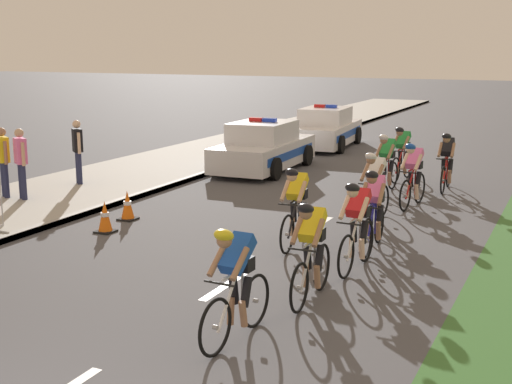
{
  "coord_description": "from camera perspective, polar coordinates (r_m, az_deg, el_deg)",
  "views": [
    {
      "loc": [
        4.79,
        -3.73,
        3.62
      ],
      "look_at": [
        -0.37,
        7.08,
        1.1
      ],
      "focal_mm": 48.08,
      "sensor_mm": 36.0,
      "label": 1
    }
  ],
  "objects": [
    {
      "name": "kerb_edge",
      "position": [
        20.53,
        -3.16,
        1.89
      ],
      "size": [
        0.16,
        60.0,
        0.13
      ],
      "primitive_type": "cube",
      "color": "#9E9E99",
      "rests_on": "ground"
    },
    {
      "name": "cyclist_ninth",
      "position": [
        19.39,
        12.05,
        3.21
      ],
      "size": [
        0.45,
        1.72,
        1.56
      ],
      "color": "black",
      "rests_on": "ground"
    },
    {
      "name": "sidewalk_slab",
      "position": [
        21.48,
        -7.56,
        2.23
      ],
      "size": [
        3.91,
        60.0,
        0.12
      ],
      "primitive_type": "cube",
      "color": "#A3A099",
      "rests_on": "ground"
    },
    {
      "name": "cyclist_second",
      "position": [
        9.91,
        4.6,
        -4.77
      ],
      "size": [
        0.42,
        1.72,
        1.56
      ],
      "color": "black",
      "rests_on": "ground"
    },
    {
      "name": "police_car_nearest",
      "position": [
        20.64,
        0.65,
        3.68
      ],
      "size": [
        2.13,
        4.47,
        1.59
      ],
      "color": "silver",
      "rests_on": "ground"
    },
    {
      "name": "spectator_back",
      "position": [
        16.96,
        -18.98,
        2.63
      ],
      "size": [
        0.49,
        0.37,
        1.68
      ],
      "color": "#23284C",
      "rests_on": "sidewalk_slab"
    },
    {
      "name": "cyclist_eighth",
      "position": [
        17.66,
        10.79,
        2.44
      ],
      "size": [
        0.44,
        1.72,
        1.56
      ],
      "color": "black",
      "rests_on": "ground"
    },
    {
      "name": "police_car_second",
      "position": [
        25.66,
        5.82,
        5.23
      ],
      "size": [
        2.28,
        4.53,
        1.59
      ],
      "color": "white",
      "rests_on": "ground"
    },
    {
      "name": "spectator_closest",
      "position": [
        18.51,
        -14.61,
        3.61
      ],
      "size": [
        0.45,
        0.4,
        1.68
      ],
      "color": "#23284C",
      "rests_on": "sidewalk_slab"
    },
    {
      "name": "cyclist_seventh",
      "position": [
        16.16,
        12.94,
        1.48
      ],
      "size": [
        0.45,
        1.72,
        1.56
      ],
      "color": "black",
      "rests_on": "ground"
    },
    {
      "name": "traffic_cone_mid",
      "position": [
        14.94,
        -10.64,
        -1.13
      ],
      "size": [
        0.36,
        0.36,
        0.64
      ],
      "color": "black",
      "rests_on": "ground"
    },
    {
      "name": "lane_markings_centre",
      "position": [
        10.81,
        -2.38,
        -7.66
      ],
      "size": [
        0.14,
        17.6,
        0.01
      ],
      "color": "white",
      "rests_on": "ground"
    },
    {
      "name": "spectator_middle",
      "position": [
        17.32,
        -20.29,
        2.72
      ],
      "size": [
        0.49,
        0.37,
        1.68
      ],
      "color": "#23284C",
      "rests_on": "sidewalk_slab"
    },
    {
      "name": "cyclist_lead",
      "position": [
        8.55,
        -1.73,
        -7.47
      ],
      "size": [
        0.43,
        1.72,
        1.56
      ],
      "color": "black",
      "rests_on": "ground"
    },
    {
      "name": "cyclist_third",
      "position": [
        11.37,
        8.39,
        -2.67
      ],
      "size": [
        0.42,
        1.72,
        1.56
      ],
      "color": "black",
      "rests_on": "ground"
    },
    {
      "name": "cyclist_fifth",
      "position": [
        12.54,
        9.78,
        -1.35
      ],
      "size": [
        0.43,
        1.72,
        1.56
      ],
      "color": "black",
      "rests_on": "ground"
    },
    {
      "name": "cyclist_tenth",
      "position": [
        18.27,
        15.58,
        2.52
      ],
      "size": [
        0.42,
        1.72,
        1.56
      ],
      "color": "black",
      "rests_on": "ground"
    },
    {
      "name": "cyclist_fourth",
      "position": [
        12.6,
        3.36,
        -1.14
      ],
      "size": [
        0.43,
        1.72,
        1.56
      ],
      "color": "black",
      "rests_on": "ground"
    },
    {
      "name": "cyclist_sixth",
      "position": [
        14.59,
        9.83,
        0.51
      ],
      "size": [
        0.45,
        1.72,
        1.56
      ],
      "color": "black",
      "rests_on": "ground"
    },
    {
      "name": "traffic_cone_near",
      "position": [
        14.01,
        -12.46,
        -2.07
      ],
      "size": [
        0.36,
        0.36,
        0.64
      ],
      "color": "black",
      "rests_on": "ground"
    }
  ]
}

